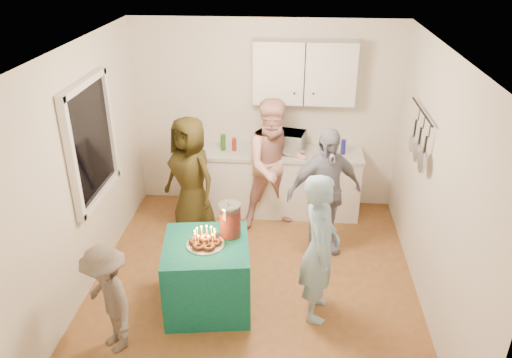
# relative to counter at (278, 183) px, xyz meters

# --- Properties ---
(floor) EXTENTS (4.00, 4.00, 0.00)m
(floor) POSITION_rel_counter_xyz_m (-0.20, -1.70, -0.43)
(floor) COLOR brown
(floor) RESTS_ON ground
(ceiling) EXTENTS (4.00, 4.00, 0.00)m
(ceiling) POSITION_rel_counter_xyz_m (-0.20, -1.70, 2.17)
(ceiling) COLOR white
(ceiling) RESTS_ON floor
(back_wall) EXTENTS (3.60, 3.60, 0.00)m
(back_wall) POSITION_rel_counter_xyz_m (-0.20, 0.30, 0.87)
(back_wall) COLOR silver
(back_wall) RESTS_ON floor
(left_wall) EXTENTS (4.00, 4.00, 0.00)m
(left_wall) POSITION_rel_counter_xyz_m (-2.00, -1.70, 0.87)
(left_wall) COLOR silver
(left_wall) RESTS_ON floor
(right_wall) EXTENTS (4.00, 4.00, 0.00)m
(right_wall) POSITION_rel_counter_xyz_m (1.60, -1.70, 0.87)
(right_wall) COLOR silver
(right_wall) RESTS_ON floor
(window_night) EXTENTS (0.04, 1.00, 1.20)m
(window_night) POSITION_rel_counter_xyz_m (-1.97, -1.40, 1.12)
(window_night) COLOR black
(window_night) RESTS_ON left_wall
(counter) EXTENTS (2.20, 0.58, 0.86)m
(counter) POSITION_rel_counter_xyz_m (0.00, 0.00, 0.00)
(counter) COLOR white
(counter) RESTS_ON floor
(countertop) EXTENTS (2.24, 0.62, 0.05)m
(countertop) POSITION_rel_counter_xyz_m (0.00, -0.00, 0.46)
(countertop) COLOR beige
(countertop) RESTS_ON counter
(upper_cabinet) EXTENTS (1.30, 0.30, 0.80)m
(upper_cabinet) POSITION_rel_counter_xyz_m (0.30, 0.15, 1.52)
(upper_cabinet) COLOR white
(upper_cabinet) RESTS_ON back_wall
(pot_rack) EXTENTS (0.12, 1.00, 0.60)m
(pot_rack) POSITION_rel_counter_xyz_m (1.52, -1.00, 1.17)
(pot_rack) COLOR black
(pot_rack) RESTS_ON right_wall
(microwave) EXTENTS (0.57, 0.45, 0.28)m
(microwave) POSITION_rel_counter_xyz_m (0.08, 0.00, 0.62)
(microwave) COLOR white
(microwave) RESTS_ON countertop
(party_table) EXTENTS (0.96, 0.96, 0.76)m
(party_table) POSITION_rel_counter_xyz_m (-0.65, -2.06, -0.05)
(party_table) COLOR #0E5D4D
(party_table) RESTS_ON floor
(donut_cake) EXTENTS (0.38, 0.38, 0.18)m
(donut_cake) POSITION_rel_counter_xyz_m (-0.65, -2.08, 0.42)
(donut_cake) COLOR #381C0C
(donut_cake) RESTS_ON party_table
(punch_jar) EXTENTS (0.22, 0.22, 0.34)m
(punch_jar) POSITION_rel_counter_xyz_m (-0.42, -1.88, 0.50)
(punch_jar) COLOR red
(punch_jar) RESTS_ON party_table
(man_birthday) EXTENTS (0.41, 0.59, 1.58)m
(man_birthday) POSITION_rel_counter_xyz_m (0.48, -2.09, 0.36)
(man_birthday) COLOR #94BBD7
(man_birthday) RESTS_ON floor
(woman_back_left) EXTENTS (0.92, 0.84, 1.57)m
(woman_back_left) POSITION_rel_counter_xyz_m (-1.09, -0.61, 0.36)
(woman_back_left) COLOR #534817
(woman_back_left) RESTS_ON floor
(woman_back_center) EXTENTS (1.02, 0.91, 1.74)m
(woman_back_center) POSITION_rel_counter_xyz_m (-0.03, -0.36, 0.44)
(woman_back_center) COLOR #D4766F
(woman_back_center) RESTS_ON floor
(woman_back_right) EXTENTS (1.02, 0.71, 1.60)m
(woman_back_right) POSITION_rel_counter_xyz_m (0.58, -0.94, 0.37)
(woman_back_right) COLOR #101438
(woman_back_right) RESTS_ON floor
(child_near_left) EXTENTS (0.80, 0.81, 1.12)m
(child_near_left) POSITION_rel_counter_xyz_m (-1.44, -2.73, 0.13)
(child_near_left) COLOR #534A43
(child_near_left) RESTS_ON floor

